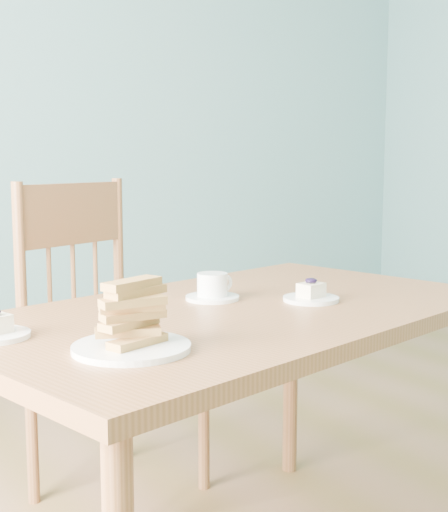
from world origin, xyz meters
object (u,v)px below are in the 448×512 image
at_px(cheesecake_plate_near, 311,295).
at_px(coffee_cup, 213,288).
at_px(dining_chair, 107,337).
at_px(biscotti_plate, 131,327).
at_px(dining_table, 237,336).

distance_m(cheesecake_plate_near, coffee_cup, 0.25).
distance_m(dining_chair, biscotti_plate, 0.96).
bearing_deg(cheesecake_plate_near, dining_table, 171.05).
height_order(dining_table, coffee_cup, coffee_cup).
bearing_deg(cheesecake_plate_near, biscotti_plate, -162.29).
height_order(dining_table, biscotti_plate, biscotti_plate).
bearing_deg(biscotti_plate, dining_chair, 70.09).
xyz_separation_m(cheesecake_plate_near, coffee_cup, (-0.20, 0.15, 0.01)).
bearing_deg(biscotti_plate, dining_table, 29.74).
relative_size(dining_table, coffee_cup, 10.80).
bearing_deg(cheesecake_plate_near, dining_chair, 112.07).
height_order(dining_table, dining_chair, dining_chair).
height_order(dining_chair, cheesecake_plate_near, dining_chair).
distance_m(dining_chair, coffee_cup, 0.59).
xyz_separation_m(coffee_cup, biscotti_plate, (-0.39, -0.34, 0.02)).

